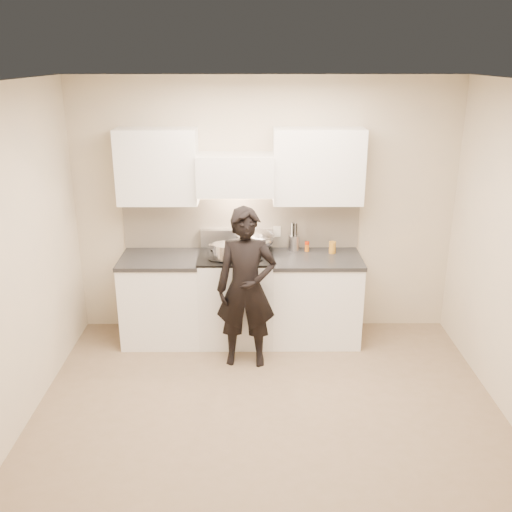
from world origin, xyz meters
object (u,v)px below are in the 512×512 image
(stove, at_px, (237,297))
(person, at_px, (246,288))
(wok, at_px, (255,239))
(utensil_crock, at_px, (294,242))
(counter_right, at_px, (315,298))

(stove, xyz_separation_m, person, (0.11, -0.52, 0.31))
(stove, height_order, wok, wok)
(utensil_crock, bearing_deg, wok, -170.36)
(utensil_crock, bearing_deg, stove, -160.58)
(counter_right, bearing_deg, stove, -180.00)
(person, bearing_deg, utensil_crock, 58.55)
(counter_right, relative_size, person, 0.59)
(person, bearing_deg, counter_right, 38.35)
(utensil_crock, relative_size, person, 0.19)
(wok, xyz_separation_m, person, (-0.09, -0.66, -0.28))
(counter_right, bearing_deg, utensil_crock, 136.51)
(counter_right, xyz_separation_m, person, (-0.72, -0.52, 0.32))
(counter_right, height_order, person, person)
(wok, height_order, person, person)
(counter_right, relative_size, wok, 1.86)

